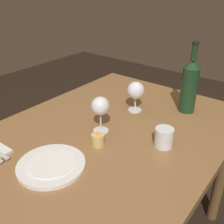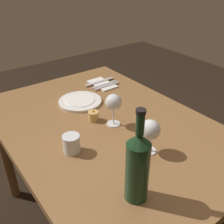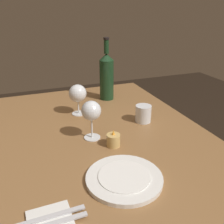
% 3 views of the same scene
% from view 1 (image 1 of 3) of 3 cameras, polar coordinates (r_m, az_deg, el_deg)
% --- Properties ---
extents(dining_table, '(1.30, 0.90, 0.74)m').
position_cam_1_polar(dining_table, '(1.15, -1.95, -8.84)').
color(dining_table, olive).
rests_on(dining_table, ground).
extents(wine_glass_left, '(0.08, 0.08, 0.15)m').
position_cam_1_polar(wine_glass_left, '(1.26, 5.14, 4.54)').
color(wine_glass_left, white).
rests_on(wine_glass_left, dining_table).
extents(wine_glass_right, '(0.08, 0.08, 0.16)m').
position_cam_1_polar(wine_glass_right, '(1.07, -2.53, 1.11)').
color(wine_glass_right, white).
rests_on(wine_glass_right, dining_table).
extents(wine_bottle, '(0.08, 0.08, 0.34)m').
position_cam_1_polar(wine_bottle, '(1.29, 16.43, 5.55)').
color(wine_bottle, '#19381E').
rests_on(wine_bottle, dining_table).
extents(water_tumbler, '(0.07, 0.07, 0.08)m').
position_cam_1_polar(water_tumbler, '(1.04, 11.14, -5.54)').
color(water_tumbler, white).
rests_on(water_tumbler, dining_table).
extents(votive_candle, '(0.05, 0.05, 0.07)m').
position_cam_1_polar(votive_candle, '(1.03, -3.07, -6.08)').
color(votive_candle, '#DBB266').
rests_on(votive_candle, dining_table).
extents(dinner_plate, '(0.24, 0.24, 0.02)m').
position_cam_1_polar(dinner_plate, '(0.95, -12.99, -11.10)').
color(dinner_plate, white).
rests_on(dinner_plate, dining_table).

